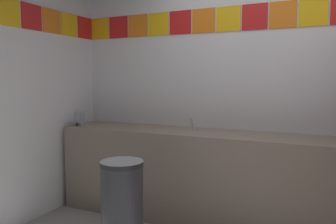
% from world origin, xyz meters
% --- Properties ---
extents(wall_back, '(4.41, 0.09, 2.71)m').
position_xyz_m(wall_back, '(-0.00, 1.49, 1.36)').
color(wall_back, silver).
rests_on(wall_back, ground_plane).
extents(vanity_counter, '(2.69, 0.58, 0.89)m').
position_xyz_m(vanity_counter, '(-0.81, 1.16, 0.45)').
color(vanity_counter, gray).
rests_on(vanity_counter, ground_plane).
extents(faucet_center, '(0.04, 0.10, 0.14)m').
position_xyz_m(faucet_center, '(-0.81, 1.25, 0.94)').
color(faucet_center, silver).
rests_on(faucet_center, vanity_counter).
extents(soap_dispenser, '(0.09, 0.09, 0.16)m').
position_xyz_m(soap_dispenser, '(-2.04, 0.99, 0.97)').
color(soap_dispenser, gray).
rests_on(soap_dispenser, vanity_counter).
extents(trash_bin, '(0.36, 0.36, 0.73)m').
position_xyz_m(trash_bin, '(-1.09, 0.37, 0.37)').
color(trash_bin, '#333338').
rests_on(trash_bin, ground_plane).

